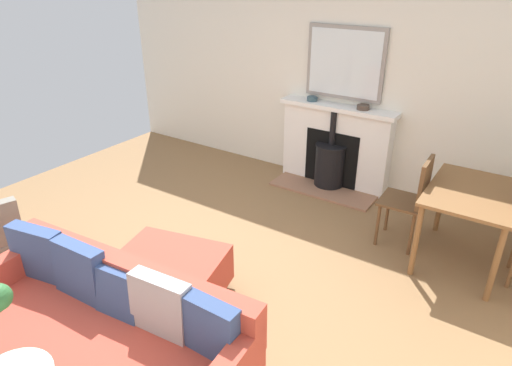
{
  "coord_description": "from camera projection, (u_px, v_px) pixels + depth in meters",
  "views": [
    {
      "loc": [
        1.98,
        2.3,
        2.47
      ],
      "look_at": [
        -0.87,
        0.4,
        0.8
      ],
      "focal_mm": 31.28,
      "sensor_mm": 36.0,
      "label": 1
    }
  ],
  "objects": [
    {
      "name": "ground_plane",
      "position": [
        158.0,
        296.0,
        3.71
      ],
      "size": [
        5.89,
        6.07,
        0.01
      ],
      "primitive_type": "cube",
      "color": "olive"
    },
    {
      "name": "wall_left",
      "position": [
        324.0,
        72.0,
        5.33
      ],
      "size": [
        0.12,
        6.07,
        2.67
      ],
      "primitive_type": "cube",
      "color": "silver",
      "rests_on": "ground"
    },
    {
      "name": "fireplace",
      "position": [
        334.0,
        151.0,
        5.42
      ],
      "size": [
        0.6,
        1.42,
        1.01
      ],
      "color": "#93664C",
      "rests_on": "ground"
    },
    {
      "name": "mirror_over_mantel",
      "position": [
        345.0,
        63.0,
        5.05
      ],
      "size": [
        0.04,
        0.93,
        0.82
      ],
      "color": "gray"
    },
    {
      "name": "mantel_bowl_near",
      "position": [
        312.0,
        98.0,
        5.34
      ],
      "size": [
        0.13,
        0.13,
        0.05
      ],
      "color": "#334C56",
      "rests_on": "fireplace"
    },
    {
      "name": "mantel_bowl_far",
      "position": [
        363.0,
        107.0,
        5.02
      ],
      "size": [
        0.14,
        0.14,
        0.05
      ],
      "color": "#47382D",
      "rests_on": "fireplace"
    },
    {
      "name": "sofa",
      "position": [
        102.0,
        338.0,
        2.8
      ],
      "size": [
        0.99,
        2.02,
        0.85
      ],
      "color": "#B2B2B7",
      "rests_on": "ground"
    },
    {
      "name": "ottoman",
      "position": [
        174.0,
        269.0,
        3.62
      ],
      "size": [
        0.72,
        0.93,
        0.42
      ],
      "color": "#B2B2B7",
      "rests_on": "ground"
    },
    {
      "name": "dining_table",
      "position": [
        471.0,
        202.0,
        3.87
      ],
      "size": [
        0.99,
        0.72,
        0.73
      ],
      "color": "brown",
      "rests_on": "ground"
    },
    {
      "name": "dining_chair_near_fireplace",
      "position": [
        413.0,
        196.0,
        4.16
      ],
      "size": [
        0.41,
        0.41,
        0.92
      ],
      "color": "brown",
      "rests_on": "ground"
    }
  ]
}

